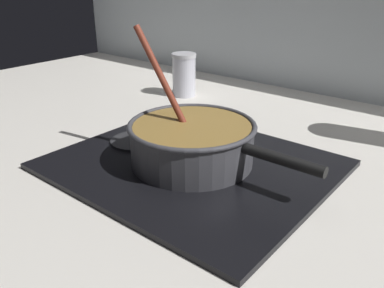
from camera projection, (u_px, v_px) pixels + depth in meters
ground at (167, 188)px, 0.84m from camera, size 2.40×1.60×0.04m
backsplash_wall at (334, 10)px, 1.28m from camera, size 2.40×0.02×0.55m
hob_plate at (192, 164)px, 0.88m from camera, size 0.56×0.48×0.01m
burner_ring at (192, 160)px, 0.87m from camera, size 0.18×0.18×0.01m
spare_burner at (136, 141)px, 0.97m from camera, size 0.12×0.12×0.01m
cooking_pan at (192, 142)px, 0.85m from camera, size 0.44×0.27×0.28m
condiment_jar at (184, 75)px, 1.34m from camera, size 0.08×0.08×0.14m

